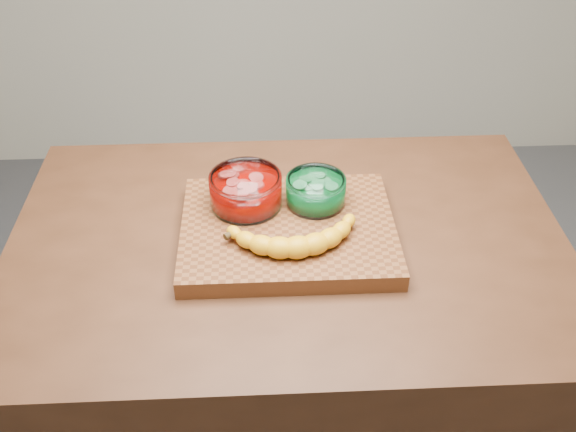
{
  "coord_description": "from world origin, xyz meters",
  "views": [
    {
      "loc": [
        -0.05,
        -1.05,
        1.79
      ],
      "look_at": [
        0.0,
        0.0,
        0.96
      ],
      "focal_mm": 40.0,
      "sensor_mm": 36.0,
      "label": 1
    }
  ],
  "objects": [
    {
      "name": "cutting_board",
      "position": [
        0.0,
        0.0,
        0.92
      ],
      "size": [
        0.45,
        0.35,
        0.04
      ],
      "primitive_type": "cube",
      "color": "brown",
      "rests_on": "counter"
    },
    {
      "name": "bowl_green",
      "position": [
        0.06,
        0.07,
        0.97
      ],
      "size": [
        0.13,
        0.13,
        0.06
      ],
      "color": "white",
      "rests_on": "cutting_board"
    },
    {
      "name": "counter",
      "position": [
        0.0,
        0.0,
        0.45
      ],
      "size": [
        1.2,
        0.8,
        0.9
      ],
      "primitive_type": "cube",
      "color": "#462615",
      "rests_on": "ground"
    },
    {
      "name": "banana",
      "position": [
        0.01,
        -0.06,
        0.96
      ],
      "size": [
        0.31,
        0.15,
        0.04
      ],
      "primitive_type": null,
      "color": "orange",
      "rests_on": "cutting_board"
    },
    {
      "name": "bowl_red",
      "position": [
        -0.09,
        0.07,
        0.98
      ],
      "size": [
        0.16,
        0.16,
        0.07
      ],
      "color": "white",
      "rests_on": "cutting_board"
    }
  ]
}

